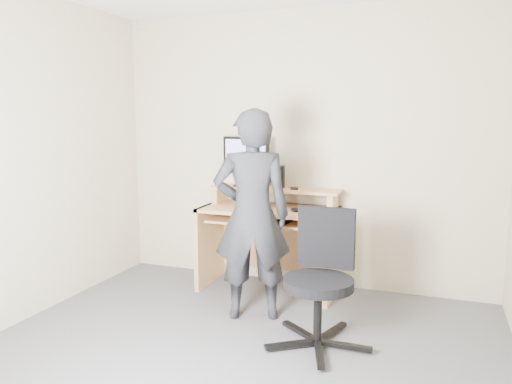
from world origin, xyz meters
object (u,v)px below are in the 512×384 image
Objects in this scene: office_chair at (321,274)px; person at (252,215)px; desk at (272,228)px; monitor at (246,157)px.

office_chair is 0.73m from person.
desk is 2.51× the size of monitor.
desk is 0.74× the size of person.
person is at bearing -53.98° from monitor.
person reaches higher than monitor.
person is (0.07, -0.71, 0.26)m from desk.
desk is at bearing 125.60° from office_chair.
monitor is at bearing -87.66° from person.
office_chair is at bearing -36.01° from monitor.
desk is at bearing -105.94° from person.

